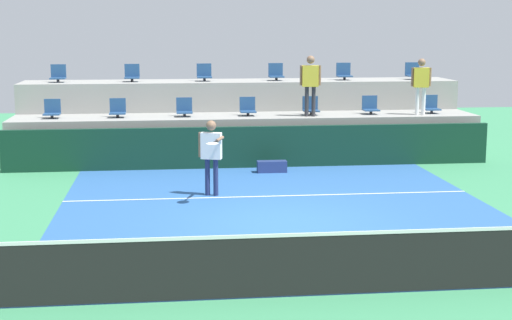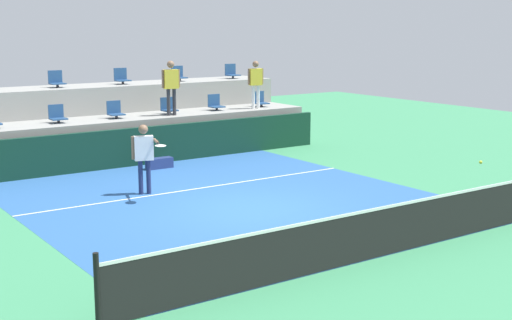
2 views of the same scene
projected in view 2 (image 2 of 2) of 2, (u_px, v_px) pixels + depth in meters
ground_plane at (250, 209)px, 15.67m from camera, size 40.00×40.00×0.00m
court_inner_paint at (226, 200)px, 16.47m from camera, size 9.00×10.00×0.01m
court_service_line at (196, 189)px, 17.60m from camera, size 9.00×0.06×0.00m
tennis_net at (380, 230)px, 12.35m from camera, size 10.48×0.08×1.07m
sponsor_backboard at (133, 147)px, 20.40m from camera, size 13.00×0.16×1.10m
seating_tier_lower at (114, 139)px, 21.44m from camera, size 13.00×1.80×1.25m
seating_tier_upper at (91, 118)px, 22.81m from camera, size 13.00×1.80×2.10m
stadium_chair_lower_mid_left at (57, 115)px, 20.25m from camera, size 0.44×0.40×0.52m
stadium_chair_lower_center at (115, 111)px, 21.24m from camera, size 0.44×0.40×0.52m
stadium_chair_lower_mid_right at (168, 107)px, 22.25m from camera, size 0.44×0.40×0.52m
stadium_chair_lower_right at (215, 104)px, 23.21m from camera, size 0.44×0.40×0.52m
stadium_chair_lower_far_right at (260, 100)px, 24.22m from camera, size 0.44×0.40×0.52m
stadium_chair_upper_mid_left at (56, 80)px, 21.91m from camera, size 0.44×0.40×0.52m
stadium_chair_upper_mid_right at (122, 77)px, 23.12m from camera, size 0.44×0.40×0.52m
stadium_chair_upper_right at (178, 75)px, 24.30m from camera, size 0.44×0.40×0.52m
stadium_chair_upper_far_right at (232, 72)px, 25.52m from camera, size 0.44×0.40×0.52m
tennis_player at (144, 152)px, 16.87m from camera, size 0.57×1.29×1.69m
spectator_in_white at (171, 83)px, 21.74m from camera, size 0.59×0.25×1.68m
spectator_in_grey at (256, 80)px, 23.52m from camera, size 0.56×0.26×1.58m
tennis_ball at (481, 162)px, 14.46m from camera, size 0.07×0.07×0.07m
equipment_bag at (159, 163)px, 20.10m from camera, size 0.76×0.28×0.30m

